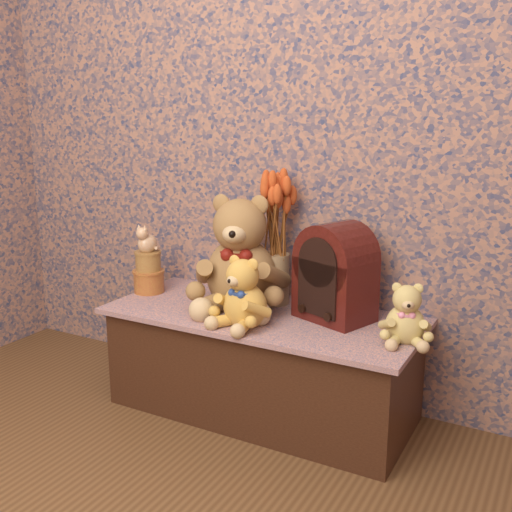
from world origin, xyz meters
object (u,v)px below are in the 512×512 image
at_px(biscuit_tin_lower, 149,281).
at_px(ceramic_vase, 274,278).
at_px(teddy_medium, 245,288).
at_px(cathedral_radio, 336,271).
at_px(teddy_large, 241,247).
at_px(cat_figurine, 147,238).
at_px(teddy_small, 406,310).

bearing_deg(biscuit_tin_lower, ceramic_vase, 13.00).
xyz_separation_m(teddy_medium, ceramic_vase, (-0.03, 0.28, -0.04)).
distance_m(cathedral_radio, ceramic_vase, 0.31).
distance_m(teddy_large, cat_figurine, 0.45).
relative_size(ceramic_vase, biscuit_tin_lower, 1.58).
bearing_deg(cathedral_radio, ceramic_vase, -172.68).
xyz_separation_m(teddy_medium, cat_figurine, (-0.57, 0.16, 0.10)).
bearing_deg(teddy_medium, cathedral_radio, 50.81).
bearing_deg(biscuit_tin_lower, cathedral_radio, 4.23).
xyz_separation_m(teddy_large, biscuit_tin_lower, (-0.45, -0.03, -0.20)).
bearing_deg(teddy_large, cat_figurine, 166.92).
bearing_deg(teddy_medium, cat_figurine, 175.58).
xyz_separation_m(teddy_large, ceramic_vase, (0.10, 0.10, -0.14)).
bearing_deg(teddy_small, cat_figurine, 157.75).
bearing_deg(teddy_small, biscuit_tin_lower, 157.75).
height_order(ceramic_vase, biscuit_tin_lower, ceramic_vase).
height_order(teddy_medium, ceramic_vase, teddy_medium).
xyz_separation_m(teddy_small, ceramic_vase, (-0.59, 0.16, -0.01)).
distance_m(teddy_medium, cathedral_radio, 0.35).
height_order(teddy_large, biscuit_tin_lower, teddy_large).
xyz_separation_m(teddy_large, cathedral_radio, (0.39, 0.03, -0.06)).
bearing_deg(teddy_small, teddy_medium, 171.75).
xyz_separation_m(teddy_small, cathedral_radio, (-0.30, 0.10, 0.07)).
height_order(teddy_small, biscuit_tin_lower, teddy_small).
distance_m(teddy_medium, biscuit_tin_lower, 0.60).
bearing_deg(ceramic_vase, cathedral_radio, -12.44).
relative_size(teddy_small, biscuit_tin_lower, 1.71).
bearing_deg(biscuit_tin_lower, teddy_large, 3.92).
height_order(cathedral_radio, ceramic_vase, cathedral_radio).
bearing_deg(teddy_medium, biscuit_tin_lower, 175.58).
relative_size(teddy_medium, cathedral_radio, 0.75).
bearing_deg(teddy_large, cathedral_radio, -12.40).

